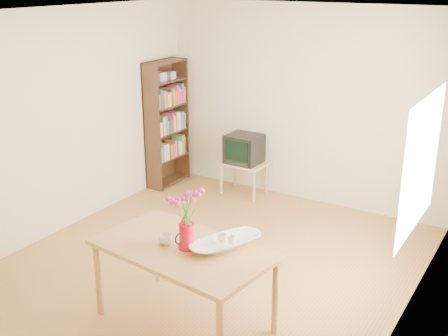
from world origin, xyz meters
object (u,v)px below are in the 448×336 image
Objects in this scene: bowl at (226,225)px; television at (245,148)px; pitcher at (187,237)px; table at (183,255)px; mug at (166,239)px.

bowl reaches higher than television.
pitcher is at bearing -68.02° from television.
pitcher is 3.19m from television.
bowl is at bearing 40.06° from table.
table is 0.46m from bowl.
pitcher is at bearing -168.07° from mug.
bowl is at bearing -150.82° from mug.
table is 3.18m from television.
television is (-0.93, 3.01, -0.14)m from mug.
table is 13.62× the size of mug.
mug is at bearing -158.44° from pitcher.
television is at bearing 117.02° from table.
mug is 0.54m from bowl.
table is 3.76× the size of bowl.
mug is 0.26× the size of television.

